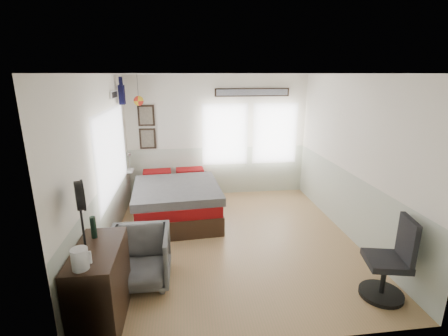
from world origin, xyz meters
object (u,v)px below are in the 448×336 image
at_px(nightstand, 200,189).
at_px(task_chair, 390,266).
at_px(dresser, 101,285).
at_px(armchair, 140,257).
at_px(bed, 176,199).

xyz_separation_m(nightstand, task_chair, (2.14, -3.64, 0.21)).
bearing_deg(task_chair, dresser, -168.25).
bearing_deg(nightstand, armchair, -119.86).
height_order(bed, task_chair, task_chair).
bearing_deg(task_chair, nightstand, 132.75).
distance_m(bed, dresser, 2.88).
bearing_deg(nightstand, bed, -133.22).
distance_m(dresser, armchair, 0.74).
xyz_separation_m(bed, task_chair, (2.65, -2.80, 0.10)).
bearing_deg(dresser, task_chair, -0.51).
distance_m(bed, armchair, 2.16).
relative_size(dresser, armchair, 1.25).
relative_size(bed, dresser, 2.26).
bearing_deg(dresser, armchair, 62.92).
bearing_deg(armchair, task_chair, -12.39).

